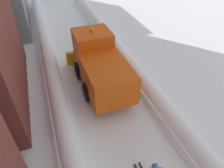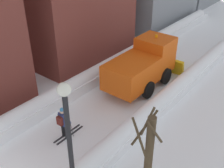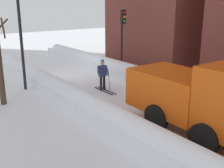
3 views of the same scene
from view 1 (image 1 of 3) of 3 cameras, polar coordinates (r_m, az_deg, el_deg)
ground_plane at (r=12.06m, az=-2.39°, el=-3.41°), size 80.00×80.00×0.00m
snowbank_left at (r=11.44m, az=-14.59°, el=-4.30°), size 1.10×36.00×1.13m
snowbank_right at (r=12.59m, az=8.54°, el=0.60°), size 1.10×36.00×0.96m
plow_truck at (r=12.10m, az=-3.40°, el=5.55°), size 3.20×5.98×3.12m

